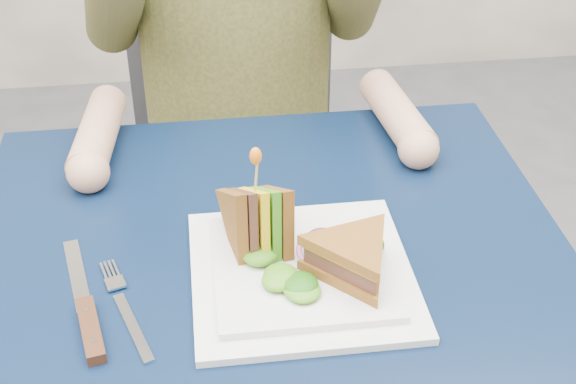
{
  "coord_description": "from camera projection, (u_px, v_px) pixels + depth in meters",
  "views": [
    {
      "loc": [
        -0.08,
        -0.74,
        1.36
      ],
      "look_at": [
        0.02,
        0.03,
        0.82
      ],
      "focal_mm": 50.0,
      "sensor_mm": 36.0,
      "label": 1
    }
  ],
  "objects": [
    {
      "name": "table",
      "position": [
        275.0,
        317.0,
        1.01
      ],
      "size": [
        0.75,
        0.75,
        0.73
      ],
      "color": "black",
      "rests_on": "ground"
    },
    {
      "name": "chair",
      "position": [
        236.0,
        123.0,
        1.64
      ],
      "size": [
        0.42,
        0.4,
        0.93
      ],
      "color": "#47474C",
      "rests_on": "ground"
    },
    {
      "name": "plate",
      "position": [
        302.0,
        271.0,
        0.95
      ],
      "size": [
        0.26,
        0.26,
        0.02
      ],
      "color": "white",
      "rests_on": "table"
    },
    {
      "name": "sandwich_flat",
      "position": [
        353.0,
        257.0,
        0.91
      ],
      "size": [
        0.18,
        0.18,
        0.05
      ],
      "color": "brown",
      "rests_on": "plate"
    },
    {
      "name": "sandwich_upright",
      "position": [
        257.0,
        221.0,
        0.95
      ],
      "size": [
        0.09,
        0.15,
        0.15
      ],
      "color": "brown",
      "rests_on": "plate"
    },
    {
      "name": "fork",
      "position": [
        126.0,
        311.0,
        0.9
      ],
      "size": [
        0.07,
        0.18,
        0.01
      ],
      "color": "silver",
      "rests_on": "table"
    },
    {
      "name": "knife",
      "position": [
        88.0,
        319.0,
        0.89
      ],
      "size": [
        0.07,
        0.22,
        0.02
      ],
      "color": "silver",
      "rests_on": "table"
    },
    {
      "name": "toothpick",
      "position": [
        256.0,
        177.0,
        0.92
      ],
      "size": [
        0.01,
        0.01,
        0.06
      ],
      "primitive_type": "cylinder",
      "rotation": [
        0.14,
        0.07,
        0.0
      ],
      "color": "tan",
      "rests_on": "sandwich_upright"
    },
    {
      "name": "toothpick_frill",
      "position": [
        256.0,
        156.0,
        0.9
      ],
      "size": [
        0.01,
        0.01,
        0.02
      ],
      "primitive_type": "ellipsoid",
      "color": "orange",
      "rests_on": "sandwich_upright"
    },
    {
      "name": "lettuce_spill",
      "position": [
        305.0,
        252.0,
        0.94
      ],
      "size": [
        0.15,
        0.13,
        0.02
      ],
      "primitive_type": null,
      "color": "#337A14",
      "rests_on": "plate"
    },
    {
      "name": "onion_ring",
      "position": [
        314.0,
        251.0,
        0.94
      ],
      "size": [
        0.04,
        0.04,
        0.02
      ],
      "primitive_type": "torus",
      "rotation": [
        0.44,
        0.0,
        0.0
      ],
      "color": "#9E4C7A",
      "rests_on": "plate"
    }
  ]
}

